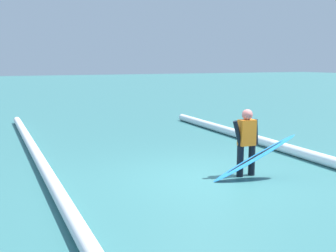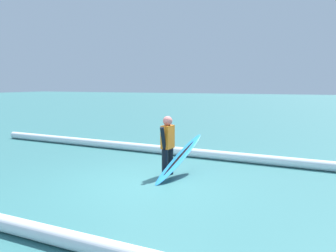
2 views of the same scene
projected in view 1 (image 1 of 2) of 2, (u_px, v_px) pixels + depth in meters
ground_plane at (207, 178)px, 8.34m from camera, size 131.52×131.52×0.00m
surfer at (247, 139)px, 8.40m from camera, size 0.22×0.61×1.39m
surfboard at (255, 158)px, 8.18m from camera, size 0.68×1.76×0.93m
wave_crest_midground at (75, 223)px, 5.72m from camera, size 22.29×0.99×0.24m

